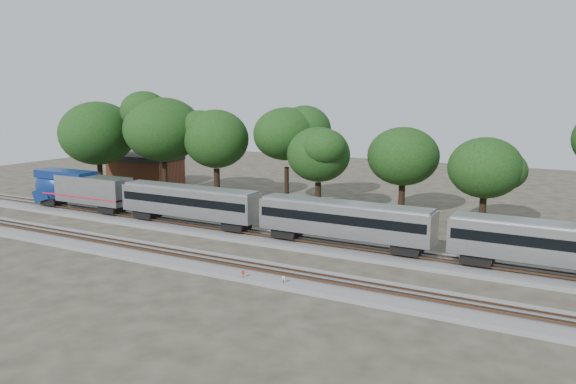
# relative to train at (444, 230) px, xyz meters

# --- Properties ---
(ground) EXTENTS (160.00, 160.00, 0.00)m
(ground) POSITION_rel_train_xyz_m (-17.87, -6.00, -3.20)
(ground) COLOR #383328
(ground) RESTS_ON ground
(track_far) EXTENTS (160.00, 5.00, 0.73)m
(track_far) POSITION_rel_train_xyz_m (-17.87, -0.00, -2.99)
(track_far) COLOR slate
(track_far) RESTS_ON ground
(track_near) EXTENTS (160.00, 5.00, 0.73)m
(track_near) POSITION_rel_train_xyz_m (-17.87, -10.00, -2.99)
(track_near) COLOR slate
(track_near) RESTS_ON ground
(train) EXTENTS (108.85, 3.11, 4.58)m
(train) POSITION_rel_train_xyz_m (0.00, 0.00, 0.00)
(train) COLOR silver
(train) RESTS_ON ground
(switch_stand_red) EXTENTS (0.32, 0.09, 1.00)m
(switch_stand_red) POSITION_rel_train_xyz_m (-13.05, -12.36, -2.56)
(switch_stand_red) COLOR #512D19
(switch_stand_red) RESTS_ON ground
(switch_stand_white) EXTENTS (0.31, 0.09, 0.99)m
(switch_stand_white) POSITION_rel_train_xyz_m (-9.54, -11.94, -2.57)
(switch_stand_white) COLOR #512D19
(switch_stand_white) RESTS_ON ground
(switch_lever) EXTENTS (0.57, 0.46, 0.30)m
(switch_lever) POSITION_rel_train_xyz_m (-12.26, -11.90, -3.05)
(switch_lever) COLOR #512D19
(switch_lever) RESTS_ON ground
(brick_building) EXTENTS (11.35, 8.61, 5.09)m
(brick_building) POSITION_rel_train_xyz_m (-53.51, 20.48, -0.64)
(brick_building) COLOR brown
(brick_building) RESTS_ON ground
(tree_0) EXTENTS (9.37, 9.37, 13.21)m
(tree_0) POSITION_rel_train_xyz_m (-53.24, 10.48, 6.01)
(tree_0) COLOR black
(tree_0) RESTS_ON ground
(tree_1) EXTENTS (10.18, 10.18, 14.36)m
(tree_1) POSITION_rel_train_xyz_m (-42.21, 12.15, 6.81)
(tree_1) COLOR black
(tree_1) RESTS_ON ground
(tree_2) EXTENTS (9.04, 9.04, 12.75)m
(tree_2) POSITION_rel_train_xyz_m (-34.38, 13.79, 5.68)
(tree_2) COLOR black
(tree_2) RESTS_ON ground
(tree_3) EXTENTS (9.85, 9.85, 13.88)m
(tree_3) POSITION_rel_train_xyz_m (-25.21, 17.13, 6.48)
(tree_3) COLOR black
(tree_3) RESTS_ON ground
(tree_4) EXTENTS (7.74, 7.74, 10.91)m
(tree_4) POSITION_rel_train_xyz_m (-18.72, 13.45, 4.40)
(tree_4) COLOR black
(tree_4) RESTS_ON ground
(tree_5) EXTENTS (7.61, 7.61, 10.73)m
(tree_5) POSITION_rel_train_xyz_m (-9.30, 17.58, 4.27)
(tree_5) COLOR black
(tree_5) RESTS_ON ground
(tree_6) EXTENTS (7.16, 7.16, 10.09)m
(tree_6) POSITION_rel_train_xyz_m (0.75, 14.88, 3.82)
(tree_6) COLOR black
(tree_6) RESTS_ON ground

